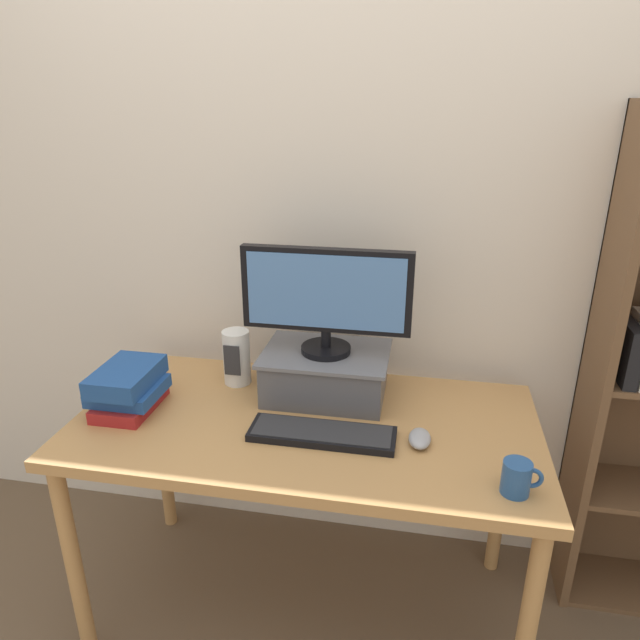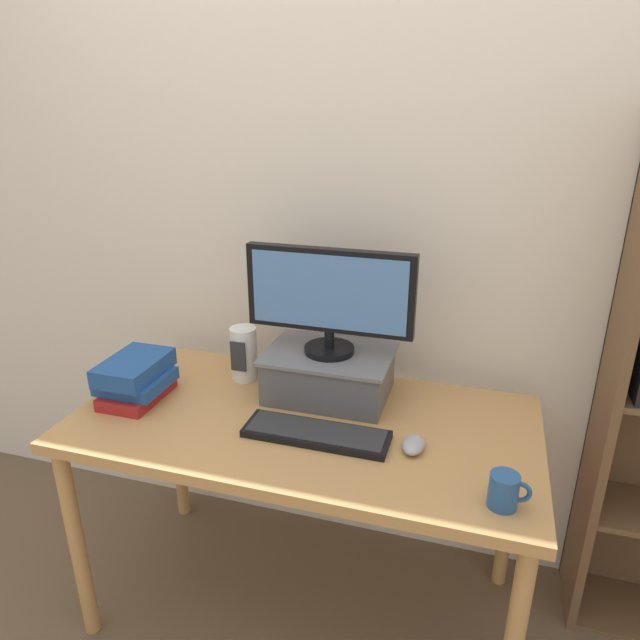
{
  "view_description": "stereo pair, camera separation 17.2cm",
  "coord_description": "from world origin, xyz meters",
  "px_view_note": "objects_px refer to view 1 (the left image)",
  "views": [
    {
      "loc": [
        0.33,
        -1.51,
        1.71
      ],
      "look_at": [
        0.03,
        0.07,
        1.08
      ],
      "focal_mm": 32.0,
      "sensor_mm": 36.0,
      "label": 1
    },
    {
      "loc": [
        0.5,
        -1.47,
        1.71
      ],
      "look_at": [
        0.03,
        0.07,
        1.08
      ],
      "focal_mm": 32.0,
      "sensor_mm": 36.0,
      "label": 2
    }
  ],
  "objects_px": {
    "keyboard": "(322,434)",
    "book_stack": "(128,388)",
    "computer_mouse": "(420,438)",
    "desk": "(306,442)",
    "riser_box": "(326,372)",
    "computer_monitor": "(326,296)",
    "coffee_mug": "(517,478)",
    "desk_speaker": "(237,357)"
  },
  "relations": [
    {
      "from": "riser_box",
      "to": "book_stack",
      "type": "relative_size",
      "value": 1.67
    },
    {
      "from": "riser_box",
      "to": "book_stack",
      "type": "distance_m",
      "value": 0.64
    },
    {
      "from": "keyboard",
      "to": "computer_monitor",
      "type": "bearing_deg",
      "value": 97.99
    },
    {
      "from": "book_stack",
      "to": "desk_speaker",
      "type": "bearing_deg",
      "value": 39.57
    },
    {
      "from": "computer_monitor",
      "to": "desk_speaker",
      "type": "relative_size",
      "value": 2.82
    },
    {
      "from": "desk",
      "to": "desk_speaker",
      "type": "bearing_deg",
      "value": 144.86
    },
    {
      "from": "desk",
      "to": "coffee_mug",
      "type": "distance_m",
      "value": 0.66
    },
    {
      "from": "computer_mouse",
      "to": "riser_box",
      "type": "bearing_deg",
      "value": 142.7
    },
    {
      "from": "keyboard",
      "to": "desk_speaker",
      "type": "height_order",
      "value": "desk_speaker"
    },
    {
      "from": "keyboard",
      "to": "book_stack",
      "type": "distance_m",
      "value": 0.65
    },
    {
      "from": "desk",
      "to": "computer_mouse",
      "type": "bearing_deg",
      "value": -11.07
    },
    {
      "from": "desk",
      "to": "riser_box",
      "type": "distance_m",
      "value": 0.24
    },
    {
      "from": "book_stack",
      "to": "computer_monitor",
      "type": "bearing_deg",
      "value": 18.91
    },
    {
      "from": "riser_box",
      "to": "keyboard",
      "type": "xyz_separation_m",
      "value": [
        0.04,
        -0.26,
        -0.07
      ]
    },
    {
      "from": "keyboard",
      "to": "desk_speaker",
      "type": "bearing_deg",
      "value": 140.88
    },
    {
      "from": "computer_mouse",
      "to": "desk",
      "type": "bearing_deg",
      "value": 168.93
    },
    {
      "from": "keyboard",
      "to": "coffee_mug",
      "type": "bearing_deg",
      "value": -16.59
    },
    {
      "from": "computer_monitor",
      "to": "desk_speaker",
      "type": "distance_m",
      "value": 0.41
    },
    {
      "from": "computer_mouse",
      "to": "desk_speaker",
      "type": "bearing_deg",
      "value": 157.06
    },
    {
      "from": "computer_monitor",
      "to": "computer_mouse",
      "type": "height_order",
      "value": "computer_monitor"
    },
    {
      "from": "riser_box",
      "to": "coffee_mug",
      "type": "distance_m",
      "value": 0.71
    },
    {
      "from": "desk_speaker",
      "to": "computer_monitor",
      "type": "bearing_deg",
      "value": -5.1
    },
    {
      "from": "coffee_mug",
      "to": "desk_speaker",
      "type": "distance_m",
      "value": 0.99
    },
    {
      "from": "keyboard",
      "to": "coffee_mug",
      "type": "xyz_separation_m",
      "value": [
        0.53,
        -0.16,
        0.03
      ]
    },
    {
      "from": "computer_mouse",
      "to": "book_stack",
      "type": "relative_size",
      "value": 0.42
    },
    {
      "from": "desk",
      "to": "computer_monitor",
      "type": "xyz_separation_m",
      "value": [
        0.03,
        0.17,
        0.43
      ]
    },
    {
      "from": "riser_box",
      "to": "book_stack",
      "type": "bearing_deg",
      "value": -160.97
    },
    {
      "from": "computer_monitor",
      "to": "computer_mouse",
      "type": "bearing_deg",
      "value": -37.13
    },
    {
      "from": "keyboard",
      "to": "book_stack",
      "type": "relative_size",
      "value": 1.74
    },
    {
      "from": "coffee_mug",
      "to": "computer_mouse",
      "type": "bearing_deg",
      "value": 144.27
    },
    {
      "from": "book_stack",
      "to": "keyboard",
      "type": "bearing_deg",
      "value": -4.82
    },
    {
      "from": "desk",
      "to": "keyboard",
      "type": "height_order",
      "value": "keyboard"
    },
    {
      "from": "riser_box",
      "to": "computer_monitor",
      "type": "bearing_deg",
      "value": -90.0
    },
    {
      "from": "keyboard",
      "to": "coffee_mug",
      "type": "height_order",
      "value": "coffee_mug"
    },
    {
      "from": "desk",
      "to": "book_stack",
      "type": "distance_m",
      "value": 0.59
    },
    {
      "from": "computer_monitor",
      "to": "book_stack",
      "type": "xyz_separation_m",
      "value": [
        -0.61,
        -0.21,
        -0.28
      ]
    },
    {
      "from": "book_stack",
      "to": "coffee_mug",
      "type": "bearing_deg",
      "value": -10.25
    },
    {
      "from": "computer_monitor",
      "to": "book_stack",
      "type": "bearing_deg",
      "value": -161.09
    },
    {
      "from": "computer_monitor",
      "to": "coffee_mug",
      "type": "height_order",
      "value": "computer_monitor"
    },
    {
      "from": "computer_monitor",
      "to": "coffee_mug",
      "type": "bearing_deg",
      "value": -36.53
    },
    {
      "from": "riser_box",
      "to": "computer_monitor",
      "type": "distance_m",
      "value": 0.27
    },
    {
      "from": "riser_box",
      "to": "keyboard",
      "type": "distance_m",
      "value": 0.28
    }
  ]
}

